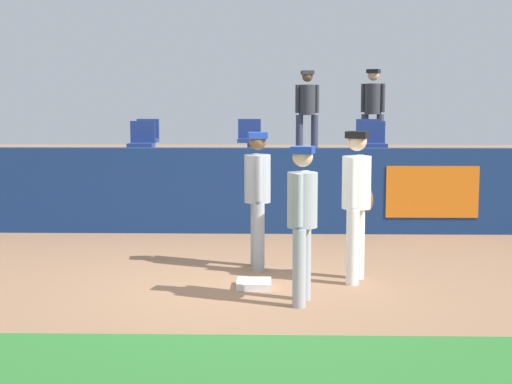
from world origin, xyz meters
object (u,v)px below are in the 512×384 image
at_px(player_coach_visitor, 302,213).
at_px(player_runner_visitor, 257,190).
at_px(spectator_capped, 307,107).
at_px(seat_back_center, 249,137).
at_px(seat_back_left, 147,137).
at_px(spectator_hooded, 373,106).
at_px(player_fielder_home, 357,195).
at_px(seat_front_right, 373,141).
at_px(first_base, 254,284).
at_px(seat_back_right, 368,137).
at_px(seat_front_left, 142,141).

bearing_deg(player_coach_visitor, player_runner_visitor, -149.93).
bearing_deg(spectator_capped, player_runner_visitor, 73.12).
relative_size(seat_back_center, seat_back_left, 1.00).
relative_size(player_coach_visitor, spectator_hooded, 0.89).
height_order(player_fielder_home, seat_front_right, seat_front_right).
relative_size(player_coach_visitor, seat_front_right, 2.01).
bearing_deg(seat_back_left, seat_front_right, -22.03).
xyz_separation_m(first_base, seat_back_left, (-2.41, 6.91, 1.40)).
bearing_deg(seat_back_left, spectator_hooded, 9.31).
bearing_deg(player_coach_visitor, spectator_hooded, -179.35).
bearing_deg(seat_back_left, spectator_capped, 11.38).
height_order(player_fielder_home, seat_back_right, seat_back_right).
xyz_separation_m(seat_back_center, seat_back_right, (2.46, 0.00, 0.00)).
xyz_separation_m(seat_front_right, spectator_capped, (-1.10, 2.47, 0.61)).
bearing_deg(spectator_hooded, player_runner_visitor, 92.52).
xyz_separation_m(seat_front_right, seat_back_center, (-2.32, 1.80, 0.00)).
xyz_separation_m(player_coach_visitor, spectator_capped, (0.42, 8.28, 1.07)).
relative_size(player_fielder_home, seat_back_left, 2.15).
relative_size(seat_back_left, spectator_hooded, 0.44).
height_order(player_runner_visitor, seat_back_left, seat_back_left).
xyz_separation_m(player_coach_visitor, seat_back_left, (-2.94, 7.60, 0.46)).
relative_size(seat_back_center, spectator_capped, 0.45).
relative_size(seat_front_left, seat_back_center, 1.00).
relative_size(seat_front_right, seat_back_left, 1.00).
relative_size(seat_front_right, spectator_hooded, 0.44).
bearing_deg(seat_front_right, seat_back_left, 157.97).
distance_m(player_coach_visitor, spectator_hooded, 8.65).
distance_m(player_coach_visitor, spectator_capped, 8.36).
distance_m(first_base, player_coach_visitor, 1.28).
relative_size(player_fielder_home, seat_back_center, 2.15).
xyz_separation_m(seat_front_left, seat_back_right, (4.38, 1.80, 0.00)).
distance_m(seat_front_right, spectator_hooded, 2.68).
distance_m(player_runner_visitor, seat_back_right, 6.33).
height_order(player_coach_visitor, seat_back_center, seat_back_center).
bearing_deg(player_coach_visitor, seat_back_right, -179.25).
xyz_separation_m(seat_front_left, seat_back_left, (-0.21, 1.80, 0.00)).
distance_m(first_base, seat_back_center, 7.06).
relative_size(player_coach_visitor, spectator_capped, 0.91).
bearing_deg(spectator_capped, seat_front_right, 104.99).
xyz_separation_m(player_fielder_home, player_coach_visitor, (-0.69, -1.01, -0.07)).
distance_m(player_coach_visitor, seat_front_right, 6.01).
distance_m(player_fielder_home, spectator_hooded, 7.54).
height_order(player_coach_visitor, seat_back_right, seat_back_right).
height_order(seat_front_left, spectator_hooded, spectator_hooded).
distance_m(first_base, seat_front_left, 5.74).
bearing_deg(player_fielder_home, seat_back_left, -132.59).
height_order(seat_front_left, spectator_capped, spectator_capped).
xyz_separation_m(player_fielder_home, seat_back_left, (-3.62, 6.60, 0.40)).
bearing_deg(first_base, seat_front_left, 113.27).
distance_m(seat_back_left, spectator_capped, 3.47).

